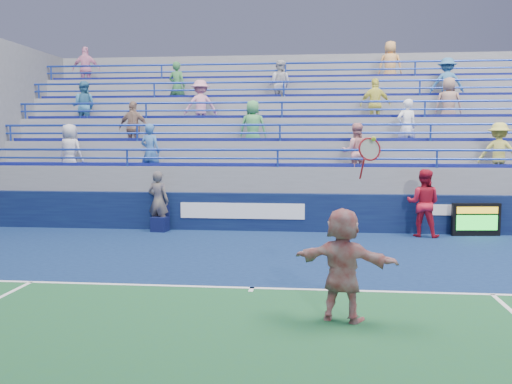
# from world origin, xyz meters

# --- Properties ---
(ground) EXTENTS (120.00, 120.00, 0.00)m
(ground) POSITION_xyz_m (0.00, 0.00, 0.00)
(ground) COLOR #333538
(sponsor_wall) EXTENTS (18.00, 0.32, 1.10)m
(sponsor_wall) POSITION_xyz_m (0.00, 6.50, 0.55)
(sponsor_wall) COLOR #0A1037
(sponsor_wall) RESTS_ON ground
(bleacher_stand) EXTENTS (18.00, 5.60, 6.13)m
(bleacher_stand) POSITION_xyz_m (-0.00, 10.27, 1.55)
(bleacher_stand) COLOR slate
(bleacher_stand) RESTS_ON ground
(serve_speed_board) EXTENTS (1.33, 0.29, 0.91)m
(serve_speed_board) POSITION_xyz_m (5.48, 6.19, 0.46)
(serve_speed_board) COLOR black
(serve_speed_board) RESTS_ON ground
(judge_chair) EXTENTS (0.48, 0.48, 0.77)m
(judge_chair) POSITION_xyz_m (-3.34, 6.05, 0.25)
(judge_chair) COLOR #0B1037
(judge_chair) RESTS_ON ground
(tennis_player) EXTENTS (1.62, 0.96, 2.68)m
(tennis_player) POSITION_xyz_m (1.51, -1.64, 0.84)
(tennis_player) COLOR silver
(tennis_player) RESTS_ON ground
(line_judge) EXTENTS (0.72, 0.55, 1.75)m
(line_judge) POSITION_xyz_m (-3.43, 6.19, 0.88)
(line_judge) COLOR #15193B
(line_judge) RESTS_ON ground
(ball_girl) EXTENTS (1.07, 0.94, 1.85)m
(ball_girl) POSITION_xyz_m (4.02, 5.92, 0.93)
(ball_girl) COLOR #B21429
(ball_girl) RESTS_ON ground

